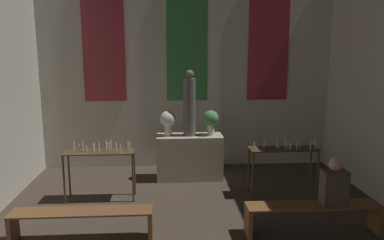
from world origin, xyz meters
The scene contains 10 objects.
wall_back centered at (0.00, 11.49, 2.45)m, with size 6.80×0.16×4.86m.
altar centered at (0.00, 10.54, 0.47)m, with size 1.37×0.58×0.93m.
statue centered at (0.00, 10.54, 1.57)m, with size 0.25×0.25×1.36m.
flower_vase_left centered at (-0.44, 10.54, 1.26)m, with size 0.32×0.32×0.52m.
flower_vase_right centered at (0.44, 10.54, 1.26)m, with size 0.32×0.32×0.52m.
candle_rack_left centered at (-1.68, 9.51, 0.76)m, with size 1.26×0.41×1.10m.
candle_rack_right centered at (1.68, 9.51, 0.76)m, with size 1.26×0.41×1.10m.
pew_back_left centered at (-1.68, 7.98, 0.33)m, with size 1.99×0.36×0.45m.
pew_back_right centered at (1.68, 7.98, 0.33)m, with size 1.99×0.36×0.45m.
person_seated centered at (1.97, 7.98, 0.77)m, with size 0.36×0.24×0.72m.
Camera 1 is at (-0.44, 2.95, 2.69)m, focal length 35.00 mm.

